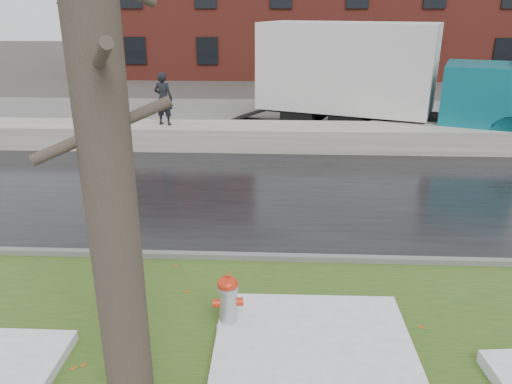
{
  "coord_description": "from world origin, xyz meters",
  "views": [
    {
      "loc": [
        -0.16,
        -7.03,
        4.35
      ],
      "look_at": [
        -0.59,
        1.91,
        1.0
      ],
      "focal_mm": 35.0,
      "sensor_mm": 36.0,
      "label": 1
    }
  ],
  "objects_px": {
    "fire_hydrant": "(228,301)",
    "tree": "(104,137)",
    "box_truck": "(381,77)",
    "worker": "(163,99)"
  },
  "relations": [
    {
      "from": "fire_hydrant",
      "to": "tree",
      "type": "distance_m",
      "value": 3.24
    },
    {
      "from": "box_truck",
      "to": "worker",
      "type": "bearing_deg",
      "value": -142.63
    },
    {
      "from": "worker",
      "to": "fire_hydrant",
      "type": "bearing_deg",
      "value": 121.32
    },
    {
      "from": "fire_hydrant",
      "to": "box_truck",
      "type": "bearing_deg",
      "value": 61.85
    },
    {
      "from": "fire_hydrant",
      "to": "tree",
      "type": "bearing_deg",
      "value": -131.01
    },
    {
      "from": "box_truck",
      "to": "worker",
      "type": "height_order",
      "value": "box_truck"
    },
    {
      "from": "tree",
      "to": "worker",
      "type": "distance_m",
      "value": 11.56
    },
    {
      "from": "fire_hydrant",
      "to": "tree",
      "type": "relative_size",
      "value": 0.14
    },
    {
      "from": "tree",
      "to": "worker",
      "type": "relative_size",
      "value": 3.77
    },
    {
      "from": "fire_hydrant",
      "to": "tree",
      "type": "height_order",
      "value": "tree"
    }
  ]
}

